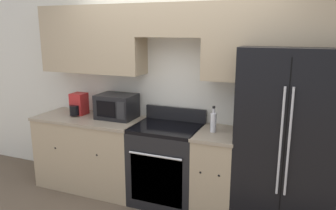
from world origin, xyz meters
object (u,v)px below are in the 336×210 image
(bottle, at_px, (213,122))
(oven_range, at_px, (167,164))
(refrigerator, at_px, (286,139))
(microwave, at_px, (117,106))

(bottle, bearing_deg, oven_range, -179.82)
(oven_range, relative_size, refrigerator, 0.59)
(oven_range, bearing_deg, refrigerator, 3.15)
(refrigerator, relative_size, bottle, 6.48)
(microwave, bearing_deg, bottle, -4.43)
(bottle, bearing_deg, refrigerator, 5.29)
(microwave, relative_size, bottle, 1.62)
(refrigerator, height_order, bottle, refrigerator)
(refrigerator, distance_m, microwave, 1.99)
(oven_range, bearing_deg, microwave, 172.09)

